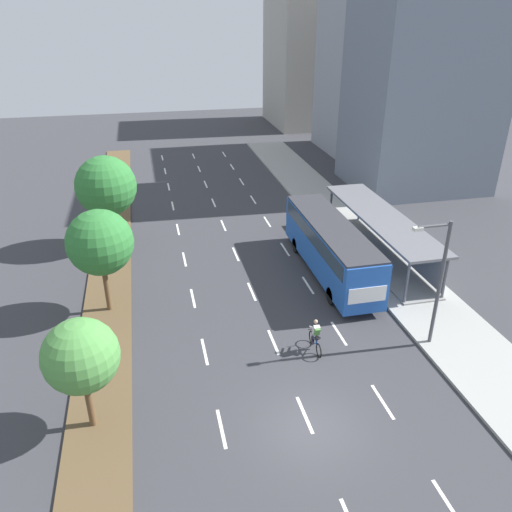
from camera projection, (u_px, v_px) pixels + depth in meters
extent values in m
plane|color=#38383D|center=(310.00, 428.00, 20.32)|extent=(140.00, 140.00, 0.00)
cube|color=brown|center=(112.00, 242.00, 36.13)|extent=(2.60, 52.00, 0.12)
cube|color=#9E9E99|center=(343.00, 221.00, 39.58)|extent=(4.50, 52.00, 0.15)
cube|color=white|center=(221.00, 428.00, 20.28)|extent=(0.14, 2.15, 0.01)
cube|color=white|center=(205.00, 351.00, 24.80)|extent=(0.14, 2.15, 0.01)
cube|color=white|center=(193.00, 298.00, 29.32)|extent=(0.14, 2.15, 0.01)
cube|color=white|center=(184.00, 259.00, 33.84)|extent=(0.14, 2.15, 0.01)
cube|color=white|center=(178.00, 229.00, 38.36)|extent=(0.14, 2.15, 0.01)
cube|color=white|center=(173.00, 206.00, 42.88)|extent=(0.14, 2.15, 0.01)
cube|color=white|center=(169.00, 187.00, 47.41)|extent=(0.14, 2.15, 0.01)
cube|color=white|center=(165.00, 171.00, 51.93)|extent=(0.14, 2.15, 0.01)
cube|color=white|center=(162.00, 158.00, 56.45)|extent=(0.14, 2.15, 0.01)
cube|color=white|center=(305.00, 415.00, 20.97)|extent=(0.14, 2.15, 0.01)
cube|color=white|center=(274.00, 342.00, 25.49)|extent=(0.14, 2.15, 0.01)
cube|color=white|center=(252.00, 291.00, 30.01)|extent=(0.14, 2.15, 0.01)
cube|color=white|center=(236.00, 254.00, 34.53)|extent=(0.14, 2.15, 0.01)
cube|color=white|center=(223.00, 225.00, 39.05)|extent=(0.14, 2.15, 0.01)
cube|color=white|center=(214.00, 203.00, 43.57)|extent=(0.14, 2.15, 0.01)
cube|color=white|center=(206.00, 184.00, 48.10)|extent=(0.14, 2.15, 0.01)
cube|color=white|center=(199.00, 169.00, 52.62)|extent=(0.14, 2.15, 0.01)
cube|color=white|center=(194.00, 156.00, 57.14)|extent=(0.14, 2.15, 0.01)
cube|color=white|center=(449.00, 506.00, 17.14)|extent=(0.14, 2.15, 0.01)
cube|color=white|center=(383.00, 402.00, 21.66)|extent=(0.14, 2.15, 0.01)
cube|color=white|center=(339.00, 333.00, 26.18)|extent=(0.14, 2.15, 0.01)
cube|color=white|center=(308.00, 285.00, 30.70)|extent=(0.14, 2.15, 0.01)
cube|color=white|center=(285.00, 249.00, 35.22)|extent=(0.14, 2.15, 0.01)
cube|color=white|center=(267.00, 222.00, 39.74)|extent=(0.14, 2.15, 0.01)
cube|color=white|center=(253.00, 200.00, 44.26)|extent=(0.14, 2.15, 0.01)
cube|color=white|center=(242.00, 182.00, 48.79)|extent=(0.14, 2.15, 0.01)
cube|color=white|center=(232.00, 167.00, 53.31)|extent=(0.14, 2.15, 0.01)
cube|color=white|center=(224.00, 154.00, 57.83)|extent=(0.14, 2.15, 0.01)
cube|color=gray|center=(377.00, 255.00, 34.03)|extent=(2.60, 12.57, 0.10)
cylinder|color=#56565B|center=(407.00, 282.00, 27.93)|extent=(0.16, 0.16, 2.60)
cylinder|color=#56565B|center=(331.00, 206.00, 38.48)|extent=(0.16, 0.16, 2.60)
cylinder|color=#56565B|center=(445.00, 277.00, 28.39)|extent=(0.16, 0.16, 2.60)
cylinder|color=#56565B|center=(360.00, 204.00, 38.94)|extent=(0.16, 0.16, 2.60)
cube|color=gray|center=(397.00, 235.00, 33.68)|extent=(0.10, 11.94, 2.34)
cube|color=slate|center=(382.00, 217.00, 32.82)|extent=(2.90, 12.97, 0.16)
cube|color=#2356B2|center=(330.00, 247.00, 31.26)|extent=(2.50, 11.20, 2.80)
cube|color=#2D3D4C|center=(331.00, 234.00, 30.89)|extent=(2.54, 10.30, 0.90)
cube|color=#333338|center=(332.00, 225.00, 30.62)|extent=(2.45, 10.98, 0.12)
cube|color=#2D3D4C|center=(303.00, 210.00, 36.02)|extent=(2.25, 0.06, 1.54)
cube|color=white|center=(367.00, 295.00, 26.44)|extent=(2.12, 0.04, 0.90)
cylinder|color=black|center=(296.00, 245.00, 34.68)|extent=(0.30, 1.00, 1.00)
cylinder|color=black|center=(327.00, 242.00, 35.12)|extent=(0.30, 1.00, 1.00)
cylinder|color=black|center=(332.00, 296.00, 28.61)|extent=(0.30, 1.00, 1.00)
cylinder|color=black|center=(368.00, 291.00, 29.05)|extent=(0.30, 1.00, 1.00)
torus|color=black|center=(312.00, 338.00, 25.24)|extent=(0.06, 0.72, 0.72)
torus|color=black|center=(319.00, 351.00, 24.27)|extent=(0.06, 0.72, 0.72)
cylinder|color=#234C99|center=(315.00, 339.00, 24.63)|extent=(0.05, 0.94, 0.05)
cylinder|color=#234C99|center=(316.00, 344.00, 24.62)|extent=(0.05, 0.57, 0.42)
cylinder|color=#234C99|center=(317.00, 341.00, 24.45)|extent=(0.04, 0.04, 0.40)
cube|color=black|center=(317.00, 338.00, 24.36)|extent=(0.12, 0.24, 0.06)
cylinder|color=black|center=(312.00, 329.00, 24.95)|extent=(0.46, 0.04, 0.04)
cube|color=silver|center=(316.00, 330.00, 24.37)|extent=(0.30, 0.36, 0.59)
cube|color=#4C893D|center=(317.00, 332.00, 24.22)|extent=(0.26, 0.26, 0.42)
sphere|color=tan|center=(316.00, 322.00, 24.29)|extent=(0.20, 0.20, 0.20)
cylinder|color=#23232D|center=(314.00, 338.00, 24.50)|extent=(0.12, 0.42, 0.25)
cylinder|color=#23232D|center=(312.00, 340.00, 24.76)|extent=(0.10, 0.17, 0.41)
cylinder|color=#23232D|center=(318.00, 337.00, 24.54)|extent=(0.12, 0.42, 0.25)
cylinder|color=#23232D|center=(317.00, 339.00, 24.81)|extent=(0.10, 0.17, 0.41)
cylinder|color=silver|center=(311.00, 327.00, 24.51)|extent=(0.09, 0.47, 0.28)
cylinder|color=silver|center=(318.00, 326.00, 24.57)|extent=(0.09, 0.47, 0.28)
cylinder|color=brown|center=(90.00, 402.00, 19.85)|extent=(0.28, 0.28, 2.29)
sphere|color=#4C8E42|center=(81.00, 356.00, 18.85)|extent=(2.91, 2.91, 2.91)
cylinder|color=brown|center=(107.00, 287.00, 27.46)|extent=(0.28, 0.28, 2.76)
sphere|color=#2D7533|center=(100.00, 242.00, 26.26)|extent=(3.50, 3.50, 3.50)
cylinder|color=brown|center=(111.00, 226.00, 35.11)|extent=(0.28, 0.28, 2.76)
sphere|color=#2D7533|center=(106.00, 186.00, 33.82)|extent=(4.07, 4.07, 4.07)
cylinder|color=#4C4C51|center=(440.00, 285.00, 23.88)|extent=(0.18, 0.18, 6.50)
cylinder|color=#4C4C51|center=(435.00, 226.00, 22.34)|extent=(1.60, 0.12, 0.12)
cube|color=silver|center=(418.00, 229.00, 22.22)|extent=(0.44, 0.24, 0.16)
cube|color=slate|center=(426.00, 62.00, 43.17)|extent=(11.49, 9.59, 21.88)
cube|color=#8E939E|center=(373.00, 74.00, 54.56)|extent=(8.91, 13.17, 17.29)
cube|color=#A39E93|center=(298.00, 54.00, 68.66)|extent=(6.98, 12.36, 18.76)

